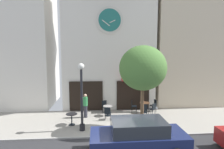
% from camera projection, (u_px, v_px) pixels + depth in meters
% --- Properties ---
extents(ground_plane, '(27.96, 10.90, 0.13)m').
position_uv_depth(ground_plane, '(113.00, 143.00, 9.71)').
color(ground_plane, '#9E998E').
extents(clock_building, '(7.33, 4.09, 12.33)m').
position_uv_depth(clock_building, '(109.00, 29.00, 15.68)').
color(clock_building, silver).
rests_on(clock_building, ground_plane).
extents(neighbor_building_left, '(6.68, 4.73, 13.43)m').
position_uv_depth(neighbor_building_left, '(12.00, 26.00, 16.04)').
color(neighbor_building_left, silver).
rests_on(neighbor_building_left, ground_plane).
extents(neighbor_building_right, '(6.86, 3.20, 12.21)m').
position_uv_depth(neighbor_building_right, '(193.00, 34.00, 16.49)').
color(neighbor_building_right, beige).
rests_on(neighbor_building_right, ground_plane).
extents(street_lamp, '(0.36, 0.36, 3.93)m').
position_uv_depth(street_lamp, '(82.00, 97.00, 10.94)').
color(street_lamp, black).
rests_on(street_lamp, ground_plane).
extents(street_tree, '(2.70, 2.43, 4.94)m').
position_uv_depth(street_tree, '(143.00, 68.00, 10.83)').
color(street_tree, brown).
rests_on(street_tree, ground_plane).
extents(cafe_table_rightmost, '(0.71, 0.71, 0.72)m').
position_uv_depth(cafe_table_rightmost, '(72.00, 117.00, 11.94)').
color(cafe_table_rightmost, black).
rests_on(cafe_table_rightmost, ground_plane).
extents(cafe_table_center_left, '(0.67, 0.67, 0.72)m').
position_uv_depth(cafe_table_center_left, '(108.00, 109.00, 13.65)').
color(cafe_table_center_left, black).
rests_on(cafe_table_center_left, ground_plane).
extents(cafe_table_near_curb, '(0.76, 0.76, 0.77)m').
position_uv_depth(cafe_table_near_curb, '(145.00, 105.00, 14.35)').
color(cafe_table_near_curb, black).
rests_on(cafe_table_near_curb, ground_plane).
extents(cafe_chair_under_awning, '(0.53, 0.53, 0.90)m').
position_uv_depth(cafe_chair_under_awning, '(105.00, 106.00, 14.39)').
color(cafe_chair_under_awning, black).
rests_on(cafe_chair_under_awning, ground_plane).
extents(cafe_chair_facing_street, '(0.47, 0.47, 0.90)m').
position_uv_depth(cafe_chair_facing_street, '(145.00, 109.00, 13.56)').
color(cafe_chair_facing_street, black).
rests_on(cafe_chair_facing_street, ground_plane).
extents(cafe_chair_near_tree, '(0.47, 0.47, 0.90)m').
position_uv_depth(cafe_chair_near_tree, '(154.00, 104.00, 14.71)').
color(cafe_chair_near_tree, black).
rests_on(cafe_chair_near_tree, ground_plane).
extents(cafe_chair_by_entrance, '(0.44, 0.44, 0.90)m').
position_uv_depth(cafe_chair_by_entrance, '(133.00, 105.00, 14.51)').
color(cafe_chair_by_entrance, black).
rests_on(cafe_chair_by_entrance, ground_plane).
extents(cafe_chair_mid_row, '(0.56, 0.56, 0.90)m').
position_uv_depth(cafe_chair_mid_row, '(153.00, 108.00, 13.72)').
color(cafe_chair_mid_row, black).
rests_on(cafe_chair_mid_row, ground_plane).
extents(cafe_chair_facing_wall, '(0.47, 0.47, 0.90)m').
position_uv_depth(cafe_chair_facing_wall, '(108.00, 112.00, 12.80)').
color(cafe_chair_facing_wall, black).
rests_on(cafe_chair_facing_wall, ground_plane).
extents(pedestrian_green, '(0.33, 0.33, 1.67)m').
position_uv_depth(pedestrian_green, '(85.00, 105.00, 13.27)').
color(pedestrian_green, '#2D2D38').
rests_on(pedestrian_green, ground_plane).
extents(parked_car_navy, '(4.32, 2.06, 1.55)m').
position_uv_depth(parked_car_navy, '(138.00, 137.00, 8.61)').
color(parked_car_navy, navy).
rests_on(parked_car_navy, ground_plane).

